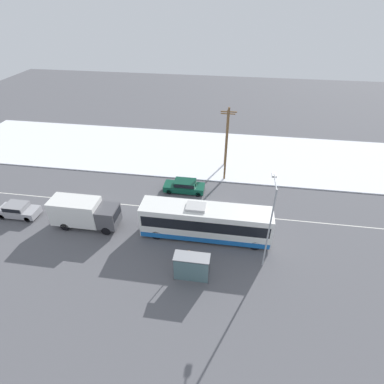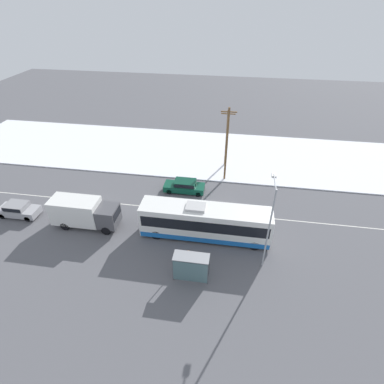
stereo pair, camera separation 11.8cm
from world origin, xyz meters
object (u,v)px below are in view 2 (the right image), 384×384
at_px(city_bus, 205,222).
at_px(streetlamp, 270,217).
at_px(box_truck, 84,212).
at_px(pedestrian_at_stop, 188,256).
at_px(sedan_car, 185,186).
at_px(parked_car_near_truck, 18,209).
at_px(bus_shelter, 191,265).
at_px(utility_pole_roadside, 227,144).
at_px(utility_pole_snowlot, 227,138).

xyz_separation_m(city_bus, streetlamp, (5.44, -2.45, 3.29)).
bearing_deg(box_truck, streetlamp, -7.06).
height_order(city_bus, pedestrian_at_stop, city_bus).
relative_size(sedan_car, streetlamp, 0.59).
relative_size(sedan_car, pedestrian_at_stop, 2.69).
relative_size(parked_car_near_truck, pedestrian_at_stop, 2.37).
xyz_separation_m(bus_shelter, utility_pole_roadside, (1.72, 16.20, 3.16)).
height_order(city_bus, streetlamp, streetlamp).
bearing_deg(utility_pole_roadside, sedan_car, -142.09).
distance_m(sedan_car, utility_pole_snowlot, 9.01).
distance_m(bus_shelter, utility_pole_roadside, 16.59).
bearing_deg(parked_car_near_truck, sedan_car, 23.24).
bearing_deg(box_truck, bus_shelter, -23.94).
height_order(box_truck, sedan_car, box_truck).
relative_size(box_truck, streetlamp, 0.83).
distance_m(parked_car_near_truck, streetlamp, 25.82).
bearing_deg(sedan_car, parked_car_near_truck, 23.24).
relative_size(box_truck, pedestrian_at_stop, 3.79).
bearing_deg(streetlamp, parked_car_near_truck, 174.23).
bearing_deg(box_truck, parked_car_near_truck, 177.19).
bearing_deg(utility_pole_snowlot, bus_shelter, -94.43).
xyz_separation_m(box_truck, pedestrian_at_stop, (11.24, -3.70, -0.59)).
relative_size(utility_pole_roadside, utility_pole_snowlot, 1.20).
height_order(parked_car_near_truck, streetlamp, streetlamp).
relative_size(pedestrian_at_stop, bus_shelter, 0.60).
distance_m(sedan_car, bus_shelter, 13.03).
xyz_separation_m(box_truck, sedan_car, (8.91, 7.52, -0.86)).
bearing_deg(sedan_car, streetlamp, 131.97).
distance_m(box_truck, bus_shelter, 12.77).
bearing_deg(bus_shelter, utility_pole_snowlot, 85.57).
distance_m(bus_shelter, utility_pole_snowlot, 20.13).
height_order(streetlamp, utility_pole_roadside, utility_pole_roadside).
xyz_separation_m(sedan_car, utility_pole_roadside, (4.49, 3.50, 4.01)).
bearing_deg(streetlamp, pedestrian_at_stop, -166.64).
bearing_deg(box_truck, city_bus, 1.24).
bearing_deg(streetlamp, sedan_car, 131.97).
height_order(box_truck, utility_pole_snowlot, utility_pole_snowlot).
relative_size(bus_shelter, utility_pole_snowlot, 0.38).
bearing_deg(utility_pole_roadside, bus_shelter, -96.07).
relative_size(box_truck, sedan_car, 1.41).
bearing_deg(bus_shelter, box_truck, 156.06).
bearing_deg(utility_pole_snowlot, city_bus, -94.05).
xyz_separation_m(city_bus, parked_car_near_truck, (-19.91, 0.11, -0.93)).
distance_m(box_truck, pedestrian_at_stop, 11.85).
xyz_separation_m(streetlamp, utility_pole_roadside, (-4.23, 13.20, -0.20)).
distance_m(city_bus, streetlamp, 6.81).
bearing_deg(city_bus, utility_pole_roadside, 83.60).
distance_m(sedan_car, parked_car_near_truck, 18.09).
height_order(sedan_car, streetlamp, streetlamp).
height_order(bus_shelter, streetlamp, streetlamp).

